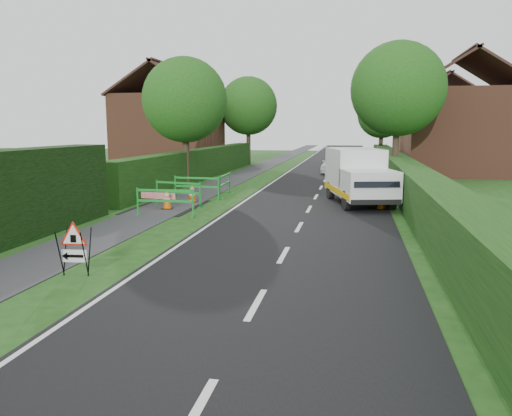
{
  "coord_description": "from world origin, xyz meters",
  "views": [
    {
      "loc": [
        4.11,
        -7.22,
        3.1
      ],
      "look_at": [
        1.75,
        4.83,
        1.1
      ],
      "focal_mm": 35.0,
      "sensor_mm": 36.0,
      "label": 1
    }
  ],
  "objects": [
    {
      "name": "tree_ne",
      "position": [
        6.4,
        22.0,
        5.17
      ],
      "size": [
        5.2,
        5.2,
        7.79
      ],
      "color": "#2D2116",
      "rests_on": "ground"
    },
    {
      "name": "house_east_a",
      "position": [
        11.0,
        28.0,
        2.9
      ],
      "size": [
        7.5,
        7.4,
        7.88
      ],
      "color": "brown",
      "rests_on": "ground"
    },
    {
      "name": "hedge_east",
      "position": [
        6.5,
        16.0,
        0.0
      ],
      "size": [
        1.2,
        50.0,
        1.5
      ],
      "primitive_type": "cube",
      "color": "#14380F",
      "rests_on": "ground"
    },
    {
      "name": "tree_fw",
      "position": [
        -4.6,
        34.0,
        4.83
      ],
      "size": [
        4.8,
        4.8,
        7.24
      ],
      "color": "#2D2116",
      "rests_on": "ground"
    },
    {
      "name": "house_west",
      "position": [
        -10.0,
        30.0,
        2.9
      ],
      "size": [
        7.5,
        7.4,
        7.88
      ],
      "color": "brown",
      "rests_on": "ground"
    },
    {
      "name": "hedge_west_far",
      "position": [
        -5.0,
        22.0,
        0.0
      ],
      "size": [
        1.0,
        24.0,
        1.8
      ],
      "primitive_type": "cube",
      "color": "#14380F",
      "rests_on": "ground"
    },
    {
      "name": "tree_fe",
      "position": [
        6.4,
        38.0,
        4.22
      ],
      "size": [
        4.2,
        4.2,
        6.33
      ],
      "color": "#2D2116",
      "rests_on": "ground"
    },
    {
      "name": "footpath",
      "position": [
        -3.0,
        35.0,
        0.01
      ],
      "size": [
        2.0,
        90.0,
        0.02
      ],
      "primitive_type": "cube",
      "color": "#2D2D30",
      "rests_on": "ground"
    },
    {
      "name": "traffic_cone_3",
      "position": [
        -2.82,
        10.56,
        0.39
      ],
      "size": [
        0.38,
        0.38,
        0.79
      ],
      "color": "black",
      "rests_on": "ground"
    },
    {
      "name": "ped_barrier_3",
      "position": [
        -1.59,
        14.56,
        0.63
      ],
      "size": [
        0.41,
        2.07,
        1.0
      ],
      "rotation": [
        0.0,
        0.0,
        1.6
      ],
      "color": "#188828",
      "rests_on": "ground"
    },
    {
      "name": "triangle_sign",
      "position": [
        -1.58,
        1.95,
        0.69
      ],
      "size": [
        0.74,
        0.74,
        0.99
      ],
      "rotation": [
        0.0,
        0.0,
        0.1
      ],
      "color": "black",
      "rests_on": "ground"
    },
    {
      "name": "traffic_cone_2",
      "position": [
        4.87,
        15.04,
        0.39
      ],
      "size": [
        0.38,
        0.38,
        0.79
      ],
      "color": "black",
      "rests_on": "ground"
    },
    {
      "name": "traffic_cone_4",
      "position": [
        -2.42,
        12.36,
        0.39
      ],
      "size": [
        0.38,
        0.38,
        0.79
      ],
      "color": "black",
      "rests_on": "ground"
    },
    {
      "name": "ground",
      "position": [
        0.0,
        0.0,
        0.0
      ],
      "size": [
        120.0,
        120.0,
        0.0
      ],
      "primitive_type": "plane",
      "color": "#194112",
      "rests_on": "ground"
    },
    {
      "name": "tree_nw",
      "position": [
        -4.6,
        18.0,
        4.48
      ],
      "size": [
        4.4,
        4.4,
        6.7
      ],
      "color": "#2D2116",
      "rests_on": "ground"
    },
    {
      "name": "road_surface",
      "position": [
        2.5,
        35.0,
        0.0
      ],
      "size": [
        6.0,
        90.0,
        0.02
      ],
      "primitive_type": "cube",
      "color": "black",
      "rests_on": "ground"
    },
    {
      "name": "ped_barrier_1",
      "position": [
        -2.68,
        11.4,
        0.63
      ],
      "size": [
        2.09,
        0.79,
        1.0
      ],
      "rotation": [
        0.0,
        0.0,
        -0.22
      ],
      "color": "#188828",
      "rests_on": "ground"
    },
    {
      "name": "house_east_b",
      "position": [
        12.0,
        42.0,
        2.9
      ],
      "size": [
        7.5,
        7.4,
        7.88
      ],
      "color": "brown",
      "rests_on": "ground"
    },
    {
      "name": "traffic_cone_0",
      "position": [
        5.22,
        12.1,
        0.39
      ],
      "size": [
        0.38,
        0.38,
        0.79
      ],
      "color": "black",
      "rests_on": "ground"
    },
    {
      "name": "ped_barrier_0",
      "position": [
        -2.32,
        9.06,
        0.63
      ],
      "size": [
        2.08,
        0.45,
        1.0
      ],
      "rotation": [
        0.0,
        0.0,
        0.05
      ],
      "color": "#188828",
      "rests_on": "ground"
    },
    {
      "name": "traffic_cone_1",
      "position": [
        5.3,
        13.33,
        0.39
      ],
      "size": [
        0.38,
        0.38,
        0.79
      ],
      "color": "black",
      "rests_on": "ground"
    },
    {
      "name": "hatchback_car",
      "position": [
        2.86,
        27.0,
        0.65
      ],
      "size": [
        1.88,
        3.93,
        1.29
      ],
      "primitive_type": "imported",
      "rotation": [
        0.0,
        0.0,
        -0.1
      ],
      "color": "white",
      "rests_on": "ground"
    },
    {
      "name": "redwhite_plank",
      "position": [
        -3.35,
        10.98,
        0.0
      ],
      "size": [
        1.49,
        0.25,
        0.25
      ],
      "primitive_type": "cube",
      "rotation": [
        0.0,
        0.0,
        -0.14
      ],
      "color": "red",
      "rests_on": "ground"
    },
    {
      "name": "works_van",
      "position": [
        4.31,
        13.39,
        1.17
      ],
      "size": [
        3.0,
        5.16,
        2.22
      ],
      "rotation": [
        0.0,
        0.0,
        0.24
      ],
      "color": "silver",
      "rests_on": "ground"
    },
    {
      "name": "ped_barrier_2",
      "position": [
        -2.55,
        13.39,
        0.63
      ],
      "size": [
        2.08,
        0.46,
        1.0
      ],
      "rotation": [
        0.0,
        0.0,
        -0.05
      ],
      "color": "#188828",
      "rests_on": "ground"
    }
  ]
}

